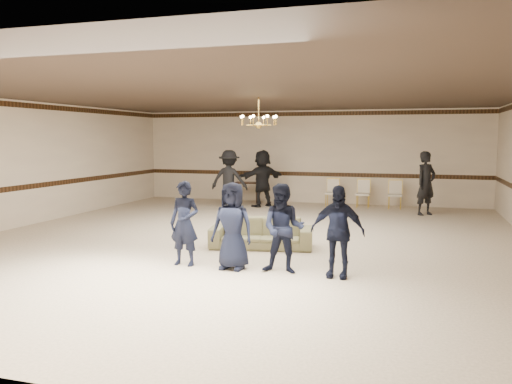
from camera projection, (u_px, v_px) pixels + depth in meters
room at (245, 168)px, 11.35m from camera, size 12.01×14.01×3.21m
chair_rail at (308, 174)px, 18.05m from camera, size 12.00×0.02×0.14m
crown_molding at (309, 114)px, 17.83m from camera, size 12.00×0.02×0.14m
chandelier at (259, 111)px, 12.17m from camera, size 0.94×0.94×0.89m
boy_a at (185, 223)px, 9.16m from camera, size 0.57×0.39×1.50m
boy_b at (232, 226)px, 8.90m from camera, size 0.76×0.51×1.50m
boy_c at (283, 229)px, 8.63m from camera, size 0.75×0.59×1.50m
boy_d at (337, 231)px, 8.37m from camera, size 0.90×0.42×1.50m
settee at (261, 233)px, 10.67m from camera, size 2.20×1.18×0.61m
adult_left at (229, 179)px, 16.59m from camera, size 1.22×0.72×1.87m
adult_mid at (262, 178)px, 16.99m from camera, size 1.54×1.68×1.87m
adult_right at (426, 183)px, 15.12m from camera, size 0.80×0.80×1.87m
banquet_chair_left at (332, 193)px, 17.07m from camera, size 0.46×0.46×0.90m
banquet_chair_mid at (363, 194)px, 16.78m from camera, size 0.46×0.46×0.90m
banquet_chair_right at (395, 195)px, 16.48m from camera, size 0.46×0.46×0.90m
console_table at (248, 192)px, 18.15m from camera, size 0.88×0.42×0.72m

